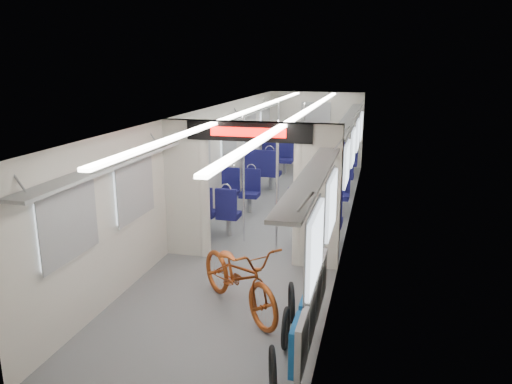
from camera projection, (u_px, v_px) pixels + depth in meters
carriage at (273, 153)px, 9.58m from camera, size 12.00×12.02×2.31m
bicycle at (239, 276)px, 6.52m from camera, size 1.79×1.76×0.98m
flip_bench at (311, 305)px, 5.54m from camera, size 0.12×2.15×0.57m
bike_hoop_a at (273, 374)px, 4.89m from camera, size 0.20×0.51×0.52m
bike_hoop_b at (286, 330)px, 5.71m from camera, size 0.08×0.50×0.49m
bike_hoop_c at (291, 304)px, 6.29m from camera, size 0.18×0.52×0.52m
seat_bay_near_left at (229, 198)px, 10.13m from camera, size 0.88×1.91×1.05m
seat_bay_near_right at (322, 199)px, 9.85m from camera, size 0.96×2.30×1.17m
seat_bay_far_left at (270, 160)px, 13.71m from camera, size 0.95×2.27×1.16m
seat_bay_far_right at (339, 164)px, 13.35m from camera, size 0.90×2.05×1.09m
stanchion_near_left at (244, 180)px, 8.89m from camera, size 0.04×0.04×2.30m
stanchion_near_right at (277, 189)px, 8.27m from camera, size 0.04×0.04×2.30m
stanchion_far_left at (278, 150)px, 11.96m from camera, size 0.04×0.04×2.30m
stanchion_far_right at (303, 153)px, 11.54m from camera, size 0.04×0.04×2.30m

